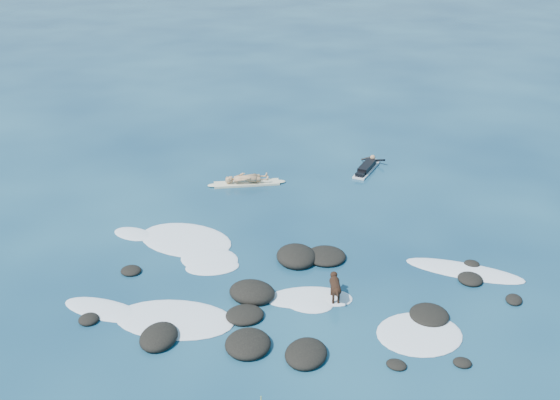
# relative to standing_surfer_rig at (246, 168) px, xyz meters

# --- Properties ---
(ground) EXTENTS (160.00, 160.00, 0.00)m
(ground) POSITION_rel_standing_surfer_rig_xyz_m (2.82, -7.32, -0.77)
(ground) COLOR #0A2642
(ground) RESTS_ON ground
(reef_rocks) EXTENTS (13.29, 6.84, 0.57)m
(reef_rocks) POSITION_rel_standing_surfer_rig_xyz_m (2.63, -8.71, -0.66)
(reef_rocks) COLOR black
(reef_rocks) RESTS_ON ground
(breaking_foam) EXTENTS (14.78, 7.78, 0.12)m
(breaking_foam) POSITION_rel_standing_surfer_rig_xyz_m (1.37, -7.66, -0.76)
(breaking_foam) COLOR white
(breaking_foam) RESTS_ON ground
(standing_surfer_rig) EXTENTS (3.40, 1.28, 1.95)m
(standing_surfer_rig) POSITION_rel_standing_surfer_rig_xyz_m (0.00, 0.00, 0.00)
(standing_surfer_rig) COLOR beige
(standing_surfer_rig) RESTS_ON ground
(paddling_surfer_rig) EXTENTS (1.53, 2.66, 0.47)m
(paddling_surfer_rig) POSITION_rel_standing_surfer_rig_xyz_m (5.26, 2.20, -0.61)
(paddling_surfer_rig) COLOR silver
(paddling_surfer_rig) RESTS_ON ground
(dog) EXTENTS (0.42, 1.23, 0.78)m
(dog) POSITION_rel_standing_surfer_rig_xyz_m (4.09, -8.42, -0.25)
(dog) COLOR black
(dog) RESTS_ON ground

